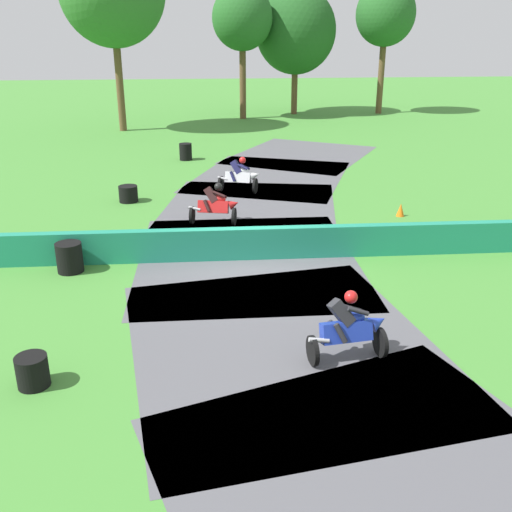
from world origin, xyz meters
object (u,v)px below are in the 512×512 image
Objects in this scene: tire_stack_near at (186,152)px; motorcycle_lead_white at (240,176)px; tire_stack_mid_a at (128,194)px; tire_stack_far at (32,371)px; motorcycle_chase_red at (216,205)px; tire_stack_mid_b at (69,257)px; traffic_cone at (401,210)px; motorcycle_trailing_blue at (350,328)px.

motorcycle_lead_white is at bearing -69.91° from tire_stack_near.
tire_stack_near is at bearing 74.40° from tire_stack_mid_a.
motorcycle_lead_white is at bearing 13.51° from tire_stack_mid_a.
tire_stack_far is (-0.43, -12.01, 0.00)m from tire_stack_mid_a.
motorcycle_chase_red is at bearing -83.35° from tire_stack_near.
motorcycle_chase_red is 5.47m from tire_stack_mid_b.
motorcycle_lead_white reaches higher than motorcycle_chase_red.
tire_stack_far is (0.40, -5.40, -0.10)m from tire_stack_mid_b.
tire_stack_near is 12.35m from traffic_cone.
tire_stack_mid_a is at bearing 87.96° from tire_stack_far.
motorcycle_chase_red is at bearing 105.13° from motorcycle_trailing_blue.
tire_stack_near is 1.00× the size of tire_stack_mid_b.
motorcycle_trailing_blue is 2.09× the size of tire_stack_near.
tire_stack_mid_a reaches higher than traffic_cone.
tire_stack_far is at bearing -85.81° from tire_stack_mid_b.
tire_stack_mid_a is (-1.99, -7.13, -0.10)m from tire_stack_near.
tire_stack_mid_a is at bearing 82.91° from tire_stack_mid_b.
traffic_cone is at bearing 65.80° from motorcycle_trailing_blue.
tire_stack_near is at bearing 127.38° from traffic_cone.
tire_stack_mid_b reaches higher than tire_stack_mid_a.
motorcycle_lead_white is 13.84m from tire_stack_far.
motorcycle_chase_red is 2.15× the size of tire_stack_near.
motorcycle_lead_white is at bearing 70.33° from tire_stack_far.
motorcycle_trailing_blue is 12.79m from tire_stack_mid_a.
tire_stack_near is (-1.17, 10.00, -0.23)m from motorcycle_chase_red.
traffic_cone is at bearing 1.70° from motorcycle_chase_red.
motorcycle_lead_white is 2.87× the size of tire_stack_far.
tire_stack_mid_a is 1.58× the size of traffic_cone.
tire_stack_mid_a is at bearing -166.49° from motorcycle_lead_white.
motorcycle_trailing_blue reaches higher than tire_stack_mid_a.
motorcycle_trailing_blue is (2.35, -8.68, 0.01)m from motorcycle_chase_red.
motorcycle_trailing_blue reaches higher than tire_stack_mid_b.
tire_stack_near is 1.82× the size of traffic_cone.
motorcycle_chase_red is 3.91× the size of traffic_cone.
traffic_cone is at bearing -15.76° from tire_stack_mid_a.
tire_stack_mid_a is 1.16× the size of tire_stack_far.
tire_stack_mid_a is 12.02m from tire_stack_far.
motorcycle_lead_white reaches higher than tire_stack_near.
motorcycle_lead_white is at bearing 95.79° from motorcycle_trailing_blue.
tire_stack_mid_b is (-5.05, -7.63, -0.25)m from motorcycle_lead_white.
tire_stack_mid_a is at bearing 115.49° from motorcycle_trailing_blue.
motorcycle_trailing_blue is at bearing 4.51° from tire_stack_far.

